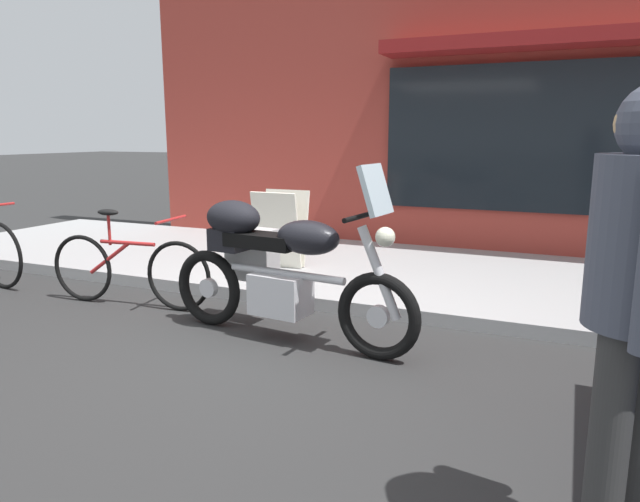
{
  "coord_description": "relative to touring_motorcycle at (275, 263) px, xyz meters",
  "views": [
    {
      "loc": [
        2.05,
        -3.5,
        1.6
      ],
      "look_at": [
        0.25,
        0.59,
        0.7
      ],
      "focal_mm": 32.63,
      "sensor_mm": 36.0,
      "label": 1
    }
  ],
  "objects": [
    {
      "name": "parked_bicycle",
      "position": [
        -1.67,
        0.2,
        -0.24
      ],
      "size": [
        1.71,
        0.48,
        0.92
      ],
      "color": "black",
      "rests_on": "ground_plane"
    },
    {
      "name": "touring_motorcycle",
      "position": [
        0.0,
        0.0,
        0.0
      ],
      "size": [
        2.21,
        0.81,
        1.4
      ],
      "color": "black",
      "rests_on": "ground_plane"
    },
    {
      "name": "ground_plane",
      "position": [
        0.07,
        -0.43,
        -0.61
      ],
      "size": [
        80.0,
        80.0,
        0.0
      ],
      "primitive_type": "plane",
      "color": "#2B2B2B"
    },
    {
      "name": "sandwich_board_sign",
      "position": [
        -0.9,
        1.82,
        -0.05
      ],
      "size": [
        0.55,
        0.4,
        0.86
      ],
      "color": "silver",
      "rests_on": "sidewalk_curb"
    }
  ]
}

